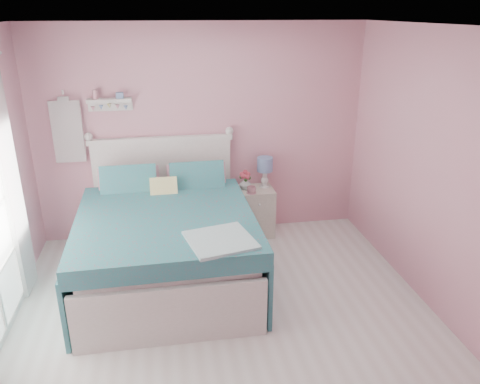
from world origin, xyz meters
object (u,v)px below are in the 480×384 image
object	(u,v)px
teacup	(251,190)
bed	(167,242)
nightstand	(256,211)
table_lamp	(265,167)
vase	(245,184)

from	to	relation	value
teacup	bed	bearing A→B (deg)	-144.58
nightstand	table_lamp	xyz separation A→B (m)	(0.12, 0.05, 0.58)
vase	table_lamp	bearing A→B (deg)	8.69
nightstand	teacup	distance (m)	0.39
teacup	table_lamp	bearing A→B (deg)	41.86
table_lamp	vase	size ratio (longest dim) A/B	2.58
vase	teacup	bearing A→B (deg)	-70.86
nightstand	table_lamp	bearing A→B (deg)	22.96
bed	table_lamp	xyz separation A→B (m)	(1.26, 0.93, 0.47)
vase	teacup	world-z (taller)	vase
table_lamp	nightstand	bearing A→B (deg)	-157.04
bed	vase	bearing A→B (deg)	40.87
bed	table_lamp	distance (m)	1.63
vase	teacup	xyz separation A→B (m)	(0.05, -0.14, -0.03)
teacup	vase	bearing A→B (deg)	109.14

